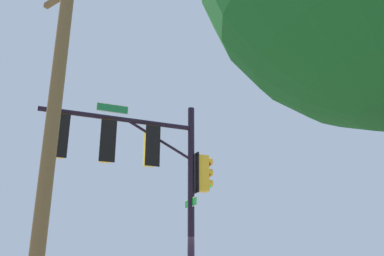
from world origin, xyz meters
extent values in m
cylinder|color=black|center=(0.00, 0.00, 3.22)|extent=(0.20, 0.20, 6.45)
cylinder|color=black|center=(2.15, 0.66, 5.77)|extent=(4.35, 1.45, 0.14)
cylinder|color=black|center=(0.97, 0.30, 5.27)|extent=(2.00, 0.68, 1.07)
cube|color=yellow|center=(1.23, 0.38, 5.02)|extent=(0.42, 0.44, 1.10)
cube|color=black|center=(1.17, 0.57, 5.02)|extent=(0.43, 0.18, 1.22)
sphere|color=maroon|center=(1.30, 0.19, 5.36)|extent=(0.22, 0.22, 0.22)
cylinder|color=yellow|center=(1.32, 0.13, 5.41)|extent=(0.26, 0.21, 0.23)
sphere|color=#855607|center=(1.30, 0.19, 5.02)|extent=(0.22, 0.22, 0.22)
cylinder|color=yellow|center=(1.32, 0.13, 5.07)|extent=(0.26, 0.21, 0.23)
sphere|color=#20FF59|center=(1.30, 0.19, 4.68)|extent=(0.22, 0.22, 0.22)
cylinder|color=yellow|center=(1.32, 0.13, 4.73)|extent=(0.26, 0.21, 0.23)
cube|color=yellow|center=(2.46, 0.75, 5.02)|extent=(0.41, 0.43, 1.10)
cube|color=black|center=(2.41, 0.94, 5.02)|extent=(0.43, 0.16, 1.22)
sphere|color=maroon|center=(2.52, 0.56, 5.36)|extent=(0.22, 0.22, 0.22)
cylinder|color=yellow|center=(2.53, 0.50, 5.41)|extent=(0.26, 0.20, 0.23)
sphere|color=#855607|center=(2.52, 0.56, 5.02)|extent=(0.22, 0.22, 0.22)
cylinder|color=yellow|center=(2.53, 0.50, 5.07)|extent=(0.26, 0.20, 0.23)
sphere|color=#20FF59|center=(2.52, 0.56, 4.68)|extent=(0.22, 0.22, 0.22)
cylinder|color=yellow|center=(2.53, 0.50, 4.73)|extent=(0.26, 0.20, 0.23)
cube|color=yellow|center=(3.69, 1.13, 5.02)|extent=(0.41, 0.44, 1.10)
cube|color=black|center=(3.63, 1.32, 5.02)|extent=(0.43, 0.17, 1.22)
sphere|color=maroon|center=(3.75, 0.94, 5.36)|extent=(0.22, 0.22, 0.22)
cylinder|color=yellow|center=(3.77, 0.88, 5.41)|extent=(0.26, 0.20, 0.23)
sphere|color=#855607|center=(3.75, 0.94, 5.02)|extent=(0.22, 0.22, 0.22)
cylinder|color=yellow|center=(3.77, 0.88, 5.07)|extent=(0.26, 0.20, 0.23)
sphere|color=#20FF59|center=(3.75, 0.94, 4.68)|extent=(0.22, 0.22, 0.22)
cylinder|color=yellow|center=(3.77, 0.88, 4.73)|extent=(0.26, 0.20, 0.23)
cube|color=yellow|center=(-0.33, -0.10, 4.37)|extent=(0.44, 0.41, 1.10)
cube|color=black|center=(-0.14, -0.04, 4.37)|extent=(0.17, 0.43, 1.22)
sphere|color=maroon|center=(-0.53, -0.16, 4.71)|extent=(0.22, 0.22, 0.22)
cylinder|color=yellow|center=(-0.58, -0.18, 4.76)|extent=(0.20, 0.26, 0.23)
sphere|color=#855607|center=(-0.53, -0.16, 4.37)|extent=(0.22, 0.22, 0.22)
cylinder|color=yellow|center=(-0.58, -0.18, 4.42)|extent=(0.20, 0.26, 0.23)
sphere|color=#20FF59|center=(-0.53, -0.16, 4.03)|extent=(0.22, 0.22, 0.22)
cylinder|color=yellow|center=(-0.58, -0.18, 4.08)|extent=(0.20, 0.26, 0.23)
cube|color=white|center=(2.37, 0.72, 6.07)|extent=(0.90, 0.29, 0.26)
cube|color=#1A7439|center=(2.37, 0.72, 6.07)|extent=(0.87, 0.29, 0.22)
cube|color=white|center=(0.00, 0.00, 3.47)|extent=(0.29, 0.90, 0.26)
cube|color=#137524|center=(0.00, 0.00, 3.47)|extent=(0.29, 0.87, 0.22)
cylinder|color=brown|center=(3.26, 3.61, 4.24)|extent=(0.30, 0.30, 8.47)
camera|label=1|loc=(1.04, 11.99, 1.63)|focal=38.29mm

